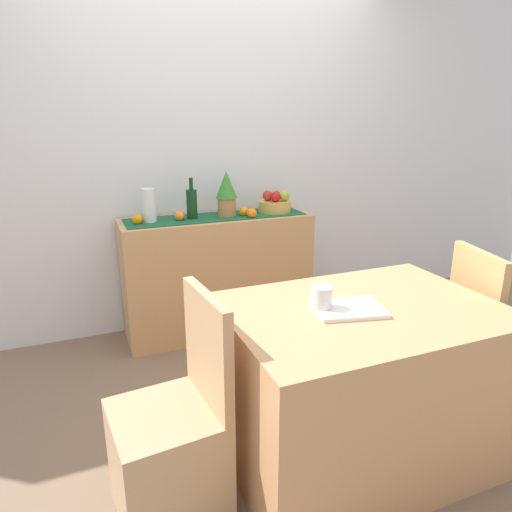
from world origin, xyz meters
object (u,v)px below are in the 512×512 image
(dining_table, at_px, (358,383))
(ceramic_vase, at_px, (149,206))
(coffee_cup, at_px, (322,299))
(open_book, at_px, (349,309))
(potted_plant, at_px, (226,192))
(chair_by_corner, at_px, (493,366))
(wine_bottle, at_px, (192,204))
(sideboard_console, at_px, (218,275))
(fruit_bowl, at_px, (275,206))
(chair_near_window, at_px, (172,452))

(dining_table, bearing_deg, ceramic_vase, 113.55)
(dining_table, relative_size, coffee_cup, 10.69)
(dining_table, xyz_separation_m, open_book, (-0.08, -0.01, 0.38))
(potted_plant, bearing_deg, chair_by_corner, -56.98)
(coffee_cup, bearing_deg, chair_by_corner, -1.41)
(wine_bottle, relative_size, coffee_cup, 2.56)
(potted_plant, bearing_deg, wine_bottle, 180.00)
(potted_plant, bearing_deg, open_book, -88.83)
(potted_plant, bearing_deg, ceramic_vase, 180.00)
(sideboard_console, relative_size, potted_plant, 4.22)
(fruit_bowl, xyz_separation_m, ceramic_vase, (-0.90, 0.00, 0.07))
(potted_plant, distance_m, dining_table, 1.63)
(sideboard_console, xyz_separation_m, ceramic_vase, (-0.46, 0.00, 0.54))
(fruit_bowl, height_order, chair_by_corner, fruit_bowl)
(ceramic_vase, relative_size, coffee_cup, 2.05)
(dining_table, relative_size, chair_near_window, 1.30)
(ceramic_vase, relative_size, potted_plant, 0.72)
(wine_bottle, bearing_deg, potted_plant, -0.00)
(dining_table, distance_m, coffee_cup, 0.47)
(wine_bottle, relative_size, chair_by_corner, 0.31)
(dining_table, bearing_deg, potted_plant, 94.39)
(sideboard_console, xyz_separation_m, potted_plant, (0.08, 0.00, 0.59))
(open_book, bearing_deg, sideboard_console, 106.92)
(coffee_cup, bearing_deg, chair_near_window, -177.56)
(coffee_cup, bearing_deg, dining_table, -8.83)
(wine_bottle, xyz_separation_m, open_book, (0.28, -1.50, -0.21))
(sideboard_console, xyz_separation_m, chair_near_window, (-0.66, -1.49, -0.16))
(wine_bottle, height_order, chair_near_window, wine_bottle)
(potted_plant, bearing_deg, fruit_bowl, 0.00)
(ceramic_vase, height_order, chair_near_window, ceramic_vase)
(sideboard_console, bearing_deg, coffee_cup, -90.00)
(coffee_cup, bearing_deg, fruit_bowl, 73.09)
(chair_near_window, height_order, chair_by_corner, same)
(open_book, relative_size, chair_near_window, 0.31)
(ceramic_vase, xyz_separation_m, dining_table, (0.65, -1.49, -0.59))
(wine_bottle, bearing_deg, fruit_bowl, -0.00)
(wine_bottle, xyz_separation_m, chair_by_corner, (1.21, -1.48, -0.69))
(fruit_bowl, distance_m, chair_by_corner, 1.72)
(ceramic_vase, bearing_deg, fruit_bowl, 0.00)
(wine_bottle, height_order, potted_plant, potted_plant)
(wine_bottle, xyz_separation_m, ceramic_vase, (-0.29, -0.00, 0.00))
(ceramic_vase, height_order, potted_plant, potted_plant)
(fruit_bowl, bearing_deg, coffee_cup, -106.91)
(wine_bottle, height_order, chair_by_corner, wine_bottle)
(sideboard_console, distance_m, fruit_bowl, 0.65)
(sideboard_console, xyz_separation_m, wine_bottle, (-0.17, 0.00, 0.53))
(fruit_bowl, bearing_deg, open_book, -102.64)
(dining_table, xyz_separation_m, chair_near_window, (-0.85, 0.00, -0.10))
(fruit_bowl, bearing_deg, dining_table, -99.64)
(ceramic_vase, distance_m, chair_by_corner, 2.22)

